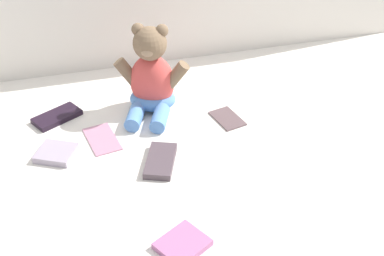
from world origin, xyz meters
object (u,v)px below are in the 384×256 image
book_case_1 (227,118)px  book_case_4 (57,117)px  teddy_bear (151,79)px  book_case_2 (161,161)px  book_case_6 (102,139)px  book_case_0 (56,153)px  book_case_5 (183,244)px

book_case_1 → book_case_4: bearing=-29.0°
teddy_bear → book_case_1: (0.20, -0.12, -0.10)m
book_case_2 → book_case_6: 0.20m
book_case_4 → book_case_0: bearing=-32.7°
book_case_2 → book_case_0: bearing=-0.6°
book_case_0 → book_case_6: bearing=134.5°
book_case_0 → book_case_1: 0.50m
book_case_1 → book_case_6: (-0.37, -0.00, -0.00)m
teddy_bear → book_case_4: 0.30m
book_case_5 → book_case_2: bearing=-32.7°
teddy_bear → book_case_4: teddy_bear is taller
book_case_1 → book_case_6: book_case_1 is taller
book_case_2 → book_case_5: (-0.02, -0.29, -0.00)m
book_case_4 → book_case_2: bearing=12.6°
book_case_1 → teddy_bear: bearing=-43.9°
teddy_bear → book_case_4: (-0.28, 0.02, -0.09)m
book_case_6 → book_case_0: bearing=7.3°
book_case_4 → book_case_6: (0.11, -0.14, -0.00)m
book_case_1 → book_case_5: size_ratio=1.06×
book_case_2 → book_case_4: bearing=-27.2°
teddy_bear → book_case_5: size_ratio=2.62×
book_case_1 → book_case_5: (-0.25, -0.44, 0.00)m
teddy_bear → book_case_2: teddy_bear is taller
book_case_4 → book_case_5: same height
teddy_bear → book_case_6: size_ratio=1.96×
book_case_0 → book_case_2: 0.28m
teddy_bear → book_case_2: bearing=-75.5°
book_case_0 → book_case_4: bearing=-156.7°
book_case_1 → book_case_5: book_case_5 is taller
book_case_0 → book_case_4: 0.18m
teddy_bear → book_case_2: (-0.03, -0.27, -0.09)m
teddy_bear → book_case_5: 0.57m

